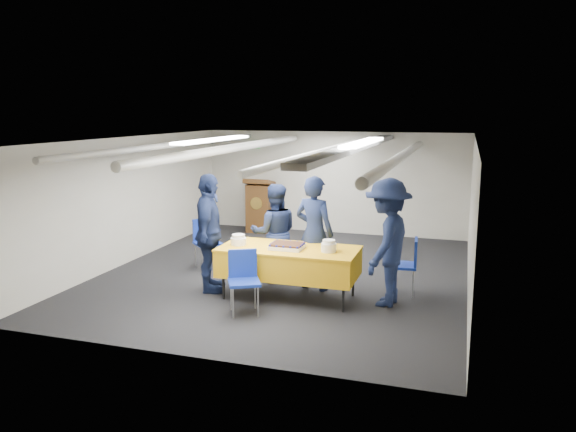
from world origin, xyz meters
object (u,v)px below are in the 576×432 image
(sailor_c, at_px, (209,233))
(sailor_d, at_px, (387,242))
(sheet_cake, at_px, (287,246))
(chair_left, at_px, (206,238))
(chair_near, at_px, (243,275))
(podium, at_px, (260,205))
(sailor_b, at_px, (274,233))
(chair_right, at_px, (408,261))
(sailor_a, at_px, (314,233))
(serving_table, at_px, (289,262))

(sailor_c, xyz_separation_m, sailor_d, (2.68, 0.23, 0.00))
(sheet_cake, height_order, sailor_d, sailor_d)
(chair_left, bearing_deg, chair_near, -51.89)
(podium, relative_size, sailor_b, 0.78)
(chair_right, distance_m, sailor_c, 3.06)
(podium, distance_m, chair_left, 3.10)
(sheet_cake, distance_m, chair_right, 1.87)
(sailor_c, bearing_deg, chair_left, 10.53)
(chair_near, xyz_separation_m, chair_right, (2.10, 1.45, 0.00))
(podium, bearing_deg, sailor_b, -65.96)
(sheet_cake, bearing_deg, chair_left, 147.62)
(sailor_a, xyz_separation_m, sailor_b, (-0.73, 0.22, -0.09))
(chair_left, bearing_deg, sailor_d, -16.42)
(serving_table, bearing_deg, chair_near, -119.18)
(podium, relative_size, sailor_c, 0.68)
(serving_table, distance_m, sailor_b, 0.93)
(chair_right, distance_m, chair_left, 3.61)
(sheet_cake, distance_m, sailor_c, 1.26)
(serving_table, xyz_separation_m, sheet_cake, (-0.01, -0.06, 0.25))
(sailor_a, bearing_deg, sailor_c, 37.31)
(chair_right, distance_m, sailor_d, 0.71)
(sheet_cake, xyz_separation_m, sailor_c, (-1.26, 0.00, 0.11))
(sheet_cake, bearing_deg, sailor_a, 67.39)
(sailor_d, bearing_deg, serving_table, -74.11)
(sailor_b, distance_m, sailor_c, 1.13)
(chair_near, distance_m, sailor_a, 1.50)
(sailor_a, bearing_deg, sailor_d, 177.95)
(podium, distance_m, sailor_a, 4.36)
(serving_table, height_order, sailor_a, sailor_a)
(serving_table, height_order, sheet_cake, sheet_cake)
(sailor_a, height_order, sailor_c, sailor_c)
(sheet_cake, height_order, chair_near, chair_near)
(podium, relative_size, chair_left, 1.44)
(sheet_cake, distance_m, sailor_d, 1.45)
(sheet_cake, height_order, sailor_a, sailor_a)
(chair_right, height_order, chair_left, same)
(serving_table, relative_size, sailor_c, 1.12)
(podium, height_order, sailor_a, sailor_a)
(chair_left, bearing_deg, podium, 92.37)
(sheet_cake, bearing_deg, sailor_d, 9.02)
(sailor_a, bearing_deg, chair_left, -0.12)
(serving_table, xyz_separation_m, chair_near, (-0.42, -0.75, -0.03))
(sheet_cake, xyz_separation_m, sailor_b, (-0.48, 0.82, -0.01))
(podium, relative_size, chair_right, 1.44)
(podium, bearing_deg, sheet_cake, -64.73)
(sailor_b, bearing_deg, sailor_d, 140.29)
(chair_near, bearing_deg, sheet_cake, 59.14)
(chair_left, relative_size, sailor_a, 0.49)
(chair_left, height_order, sailor_b, sailor_b)
(chair_left, bearing_deg, sailor_a, -15.74)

